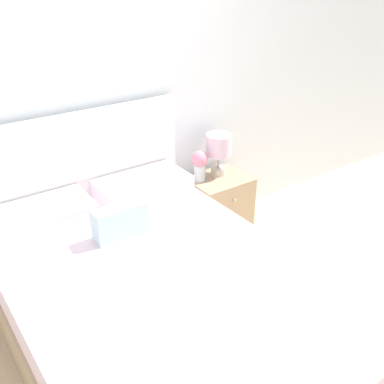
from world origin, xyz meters
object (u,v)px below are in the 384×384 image
at_px(nightstand, 218,206).
at_px(bed, 157,306).
at_px(table_lamp, 219,148).
at_px(flower_vase, 200,164).

bearing_deg(nightstand, bed, -143.26).
bearing_deg(nightstand, table_lamp, 57.93).
distance_m(bed, table_lamp, 1.46).
relative_size(table_lamp, flower_vase, 1.38).
height_order(nightstand, flower_vase, flower_vase).
xyz_separation_m(bed, nightstand, (1.07, 0.80, -0.06)).
height_order(nightstand, table_lamp, table_lamp).
xyz_separation_m(nightstand, flower_vase, (-0.15, 0.06, 0.40)).
bearing_deg(flower_vase, nightstand, -21.57).
height_order(bed, nightstand, bed).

